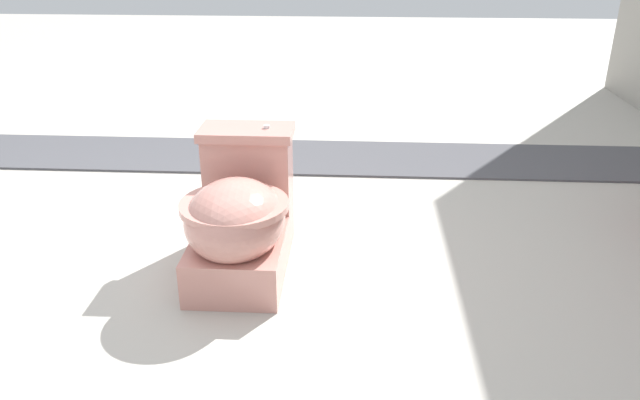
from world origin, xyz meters
TOP-DOWN VIEW (x-y plane):
  - ground_plane at (0.00, 0.00)m, footprint 14.00×14.00m
  - gravel_strip at (-1.19, 0.50)m, footprint 0.56×8.00m
  - toilet at (0.07, 0.28)m, footprint 0.63×0.39m

SIDE VIEW (x-z plane):
  - ground_plane at x=0.00m, z-range 0.00..0.00m
  - gravel_strip at x=-1.19m, z-range 0.00..0.01m
  - toilet at x=0.07m, z-range -0.04..0.48m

